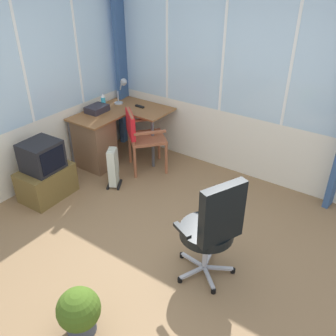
% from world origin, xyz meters
% --- Properties ---
extents(ground, '(5.24, 5.33, 0.06)m').
position_xyz_m(ground, '(0.00, 0.00, -0.03)').
color(ground, olive).
extents(east_window_panel, '(0.07, 4.33, 2.51)m').
position_xyz_m(east_window_panel, '(2.15, 0.00, 1.26)').
color(east_window_panel, silver).
rests_on(east_window_panel, ground).
extents(curtain_corner, '(0.26, 0.11, 2.41)m').
position_xyz_m(curtain_corner, '(2.02, 2.07, 1.21)').
color(curtain_corner, '#365585').
rests_on(curtain_corner, ground).
extents(desk, '(1.23, 1.03, 0.74)m').
position_xyz_m(desk, '(1.16, 1.83, 0.40)').
color(desk, brown).
rests_on(desk, ground).
extents(desk_lamp, '(0.23, 0.20, 0.38)m').
position_xyz_m(desk_lamp, '(1.83, 1.89, 0.98)').
color(desk_lamp, '#B2B7BC').
rests_on(desk_lamp, desk).
extents(tv_remote, '(0.05, 0.15, 0.02)m').
position_xyz_m(tv_remote, '(1.82, 1.58, 0.75)').
color(tv_remote, black).
rests_on(tv_remote, desk).
extents(spray_bottle, '(0.06, 0.06, 0.22)m').
position_xyz_m(spray_bottle, '(1.50, 2.00, 0.84)').
color(spray_bottle, '#3AB8CD').
rests_on(spray_bottle, desk).
extents(paper_tray, '(0.31, 0.24, 0.09)m').
position_xyz_m(paper_tray, '(1.33, 1.96, 0.79)').
color(paper_tray, '#2C2830').
rests_on(paper_tray, desk).
extents(wooden_armchair, '(0.68, 0.68, 0.88)m').
position_xyz_m(wooden_armchair, '(1.40, 1.27, 0.57)').
color(wooden_armchair, '#995436').
rests_on(wooden_armchair, ground).
extents(office_chair, '(0.63, 0.60, 1.10)m').
position_xyz_m(office_chair, '(0.18, -0.56, 0.62)').
color(office_chair, '#B7B7BF').
rests_on(office_chair, ground).
extents(tv_on_stand, '(0.66, 0.47, 0.76)m').
position_xyz_m(tv_on_stand, '(0.19, 1.80, 0.34)').
color(tv_on_stand, brown).
rests_on(tv_on_stand, ground).
extents(space_heater, '(0.29, 0.26, 0.54)m').
position_xyz_m(space_heater, '(0.87, 1.28, 0.28)').
color(space_heater, silver).
rests_on(space_heater, ground).
extents(potted_plant, '(0.36, 0.36, 0.43)m').
position_xyz_m(potted_plant, '(-0.93, 0.01, 0.23)').
color(potted_plant, '#404958').
rests_on(potted_plant, ground).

